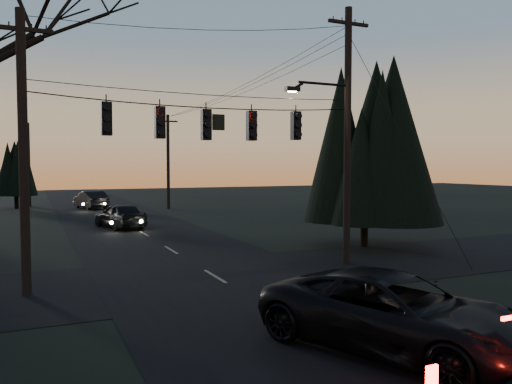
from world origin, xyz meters
name	(u,v)px	position (x,y,z in m)	size (l,w,h in m)	color
main_road	(152,239)	(0.00, 20.00, 0.01)	(8.00, 120.00, 0.02)	black
cross_road	(215,277)	(0.00, 10.00, 0.01)	(60.00, 7.00, 0.02)	black
utility_pole_right	(346,264)	(5.50, 10.00, 0.00)	(5.00, 0.30, 10.00)	black
utility_pole_left	(27,295)	(-6.00, 10.00, 0.00)	(1.80, 0.30, 8.50)	black
utility_pole_far_r	(169,209)	(5.50, 38.00, 0.00)	(1.80, 0.30, 8.50)	black
utility_pole_far_l	(30,206)	(-6.00, 46.00, 0.00)	(0.30, 0.30, 8.00)	black
span_signal_assembly	(208,123)	(-0.24, 10.00, 5.34)	(11.50, 0.44, 1.47)	black
evergreen_right	(365,151)	(8.80, 13.30, 4.60)	(4.84, 4.84, 8.00)	black
evergreen_dist	(16,169)	(-7.09, 43.92, 3.64)	(3.32, 3.32, 6.11)	black
suv_near	(394,313)	(1.07, 1.84, 0.80)	(2.67, 5.78, 1.61)	black
sedan_oncoming_a	(120,216)	(-0.81, 25.33, 0.79)	(1.87, 4.66, 1.59)	black
sedan_oncoming_b	(91,200)	(-0.94, 40.76, 0.80)	(1.70, 4.88, 1.61)	black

